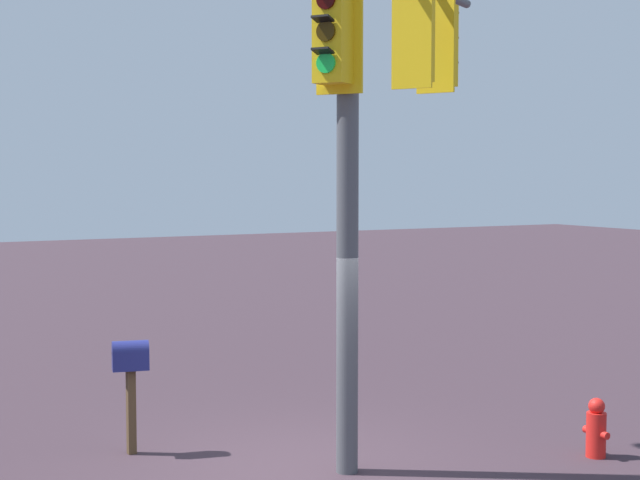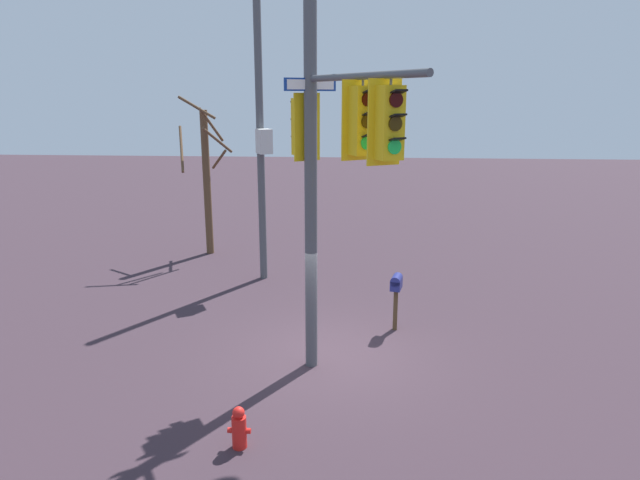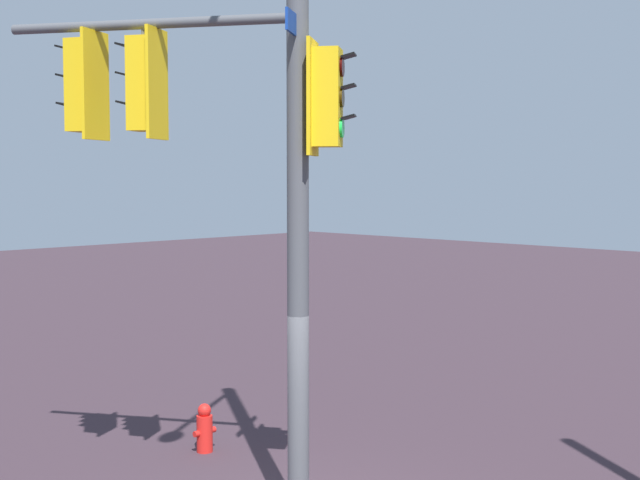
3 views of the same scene
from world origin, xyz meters
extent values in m
plane|color=#382931|center=(0.00, 0.00, 0.00)|extent=(80.00, 80.00, 0.00)
cylinder|color=#4C4F54|center=(0.37, 0.46, 4.63)|extent=(0.25, 0.25, 9.26)
cylinder|color=#4C4F54|center=(-0.57, 1.98, 5.89)|extent=(1.97, 3.11, 0.12)
cube|color=yellow|center=(-0.62, 2.06, 5.19)|extent=(0.46, 0.44, 1.10)
cube|color=yellow|center=(-0.53, 1.92, 5.19)|extent=(0.50, 0.32, 1.30)
cylinder|color=#2F0403|center=(-0.70, 2.20, 5.53)|extent=(0.20, 0.14, 0.22)
cube|color=black|center=(-0.74, 2.27, 5.65)|extent=(0.26, 0.25, 0.06)
cylinder|color=#352504|center=(-0.70, 2.20, 5.19)|extent=(0.20, 0.14, 0.22)
cube|color=black|center=(-0.74, 2.27, 5.31)|extent=(0.26, 0.25, 0.06)
cylinder|color=#19D147|center=(-0.70, 2.20, 4.85)|extent=(0.20, 0.14, 0.22)
cube|color=black|center=(-0.74, 2.27, 4.97)|extent=(0.26, 0.25, 0.06)
cylinder|color=#4C4F54|center=(-0.62, 2.06, 5.82)|extent=(0.04, 0.04, 0.15)
cube|color=yellow|center=(-1.03, 2.73, 5.19)|extent=(0.46, 0.43, 1.10)
cube|color=yellow|center=(-0.95, 2.58, 5.19)|extent=(0.52, 0.29, 1.30)
cylinder|color=#2F0403|center=(-1.11, 2.88, 5.53)|extent=(0.21, 0.13, 0.22)
cube|color=black|center=(-1.14, 2.94, 5.65)|extent=(0.26, 0.24, 0.06)
cylinder|color=#352504|center=(-1.11, 2.88, 5.19)|extent=(0.21, 0.13, 0.22)
cube|color=black|center=(-1.14, 2.94, 5.31)|extent=(0.26, 0.24, 0.06)
cylinder|color=#19D147|center=(-1.11, 2.88, 4.85)|extent=(0.21, 0.13, 0.22)
cube|color=black|center=(-1.14, 2.94, 4.97)|extent=(0.26, 0.24, 0.06)
cylinder|color=#4C4F54|center=(-1.03, 2.73, 5.82)|extent=(0.04, 0.04, 0.15)
cube|color=yellow|center=(0.55, 0.16, 4.99)|extent=(0.47, 0.45, 1.10)
cube|color=yellow|center=(0.45, 0.30, 4.99)|extent=(0.48, 0.35, 1.30)
cylinder|color=#2F0403|center=(0.64, 0.03, 5.33)|extent=(0.20, 0.15, 0.22)
cube|color=black|center=(0.68, -0.03, 5.45)|extent=(0.26, 0.25, 0.06)
cylinder|color=#352504|center=(0.64, 0.03, 4.99)|extent=(0.20, 0.15, 0.22)
cube|color=black|center=(0.68, -0.03, 5.11)|extent=(0.26, 0.25, 0.06)
cylinder|color=#19D147|center=(0.64, 0.03, 4.65)|extent=(0.20, 0.15, 0.22)
cube|color=black|center=(0.68, -0.03, 4.77)|extent=(0.26, 0.25, 0.06)
cube|color=navy|center=(0.37, 0.46, 5.79)|extent=(0.93, 0.63, 0.24)
cube|color=white|center=(0.36, 0.47, 5.79)|extent=(0.84, 0.56, 0.18)
cylinder|color=#4C4F54|center=(2.37, -5.27, 4.16)|extent=(0.22, 0.22, 8.33)
cube|color=silver|center=(2.21, -4.96, 4.28)|extent=(0.56, 0.59, 0.71)
cylinder|color=red|center=(1.29, 3.43, 0.28)|extent=(0.24, 0.24, 0.55)
sphere|color=red|center=(1.29, 3.43, 0.63)|extent=(0.20, 0.20, 0.20)
cylinder|color=red|center=(1.15, 3.43, 0.30)|extent=(0.10, 0.09, 0.09)
cylinder|color=red|center=(1.43, 3.43, 0.30)|extent=(0.10, 0.09, 0.09)
cube|color=#4C3823|center=(-1.52, -1.53, 0.53)|extent=(0.10, 0.10, 1.05)
cube|color=navy|center=(-1.52, -1.53, 1.17)|extent=(0.33, 0.48, 0.24)
cylinder|color=navy|center=(-1.52, -1.53, 1.29)|extent=(0.33, 0.48, 0.24)
cylinder|color=brown|center=(4.80, -7.94, 2.54)|extent=(0.26, 0.26, 5.09)
cylinder|color=brown|center=(4.46, -7.66, 4.60)|extent=(0.69, 0.78, 1.17)
cylinder|color=brown|center=(5.56, -7.70, 3.79)|extent=(0.60, 1.61, 1.48)
cylinder|color=brown|center=(4.41, -8.28, 3.36)|extent=(0.77, 0.88, 0.78)
cylinder|color=brown|center=(4.84, -7.33, 5.18)|extent=(1.27, 0.18, 0.77)
cylinder|color=brown|center=(4.26, -7.60, 4.09)|extent=(0.79, 1.16, 0.95)
camera|label=1|loc=(9.77, -4.92, 3.46)|focal=53.52mm
camera|label=2|loc=(-0.60, 11.36, 5.62)|focal=31.47mm
camera|label=3|loc=(-6.46, -6.60, 4.08)|focal=48.13mm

